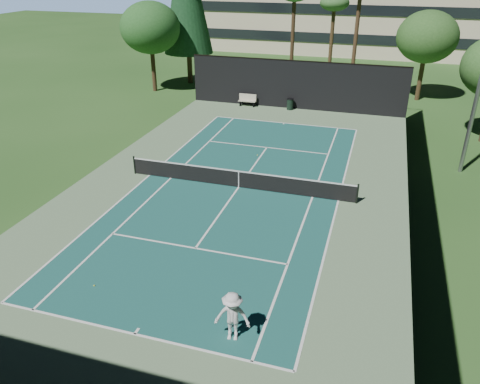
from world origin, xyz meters
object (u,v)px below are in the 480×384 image
object	(u,v)px
tennis_ball_a	(94,286)
player	(232,317)
tennis_ball_b	(226,171)
tennis_ball_d	(200,167)
tennis_ball_c	(257,155)
trash_bin	(290,104)
tennis_net	(239,178)
park_bench	(247,100)

from	to	relation	value
tennis_ball_a	player	bearing A→B (deg)	-10.03
tennis_ball_b	player	bearing A→B (deg)	-70.34
tennis_ball_d	tennis_ball_c	bearing A→B (deg)	44.94
player	trash_bin	world-z (taller)	player
tennis_ball_a	tennis_ball_c	distance (m)	15.09
player	tennis_net	bearing A→B (deg)	98.45
tennis_ball_d	trash_bin	world-z (taller)	trash_bin
player	park_bench	bearing A→B (deg)	97.48
player	tennis_ball_c	xyz separation A→B (m)	(-3.46, 15.94, -0.90)
tennis_net	tennis_ball_d	world-z (taller)	tennis_net
tennis_ball_b	park_bench	distance (m)	13.98
trash_bin	tennis_net	bearing A→B (deg)	-88.82
tennis_net	trash_bin	world-z (taller)	tennis_net
tennis_ball_a	tennis_ball_c	xyz separation A→B (m)	(2.52, 14.88, -0.00)
tennis_ball_b	tennis_ball_c	bearing A→B (deg)	68.88
tennis_ball_c	tennis_ball_a	bearing A→B (deg)	-99.62
tennis_ball_a	park_bench	xyz separation A→B (m)	(-1.28, 25.60, 0.51)
park_bench	player	bearing A→B (deg)	-74.75
tennis_ball_c	trash_bin	world-z (taller)	trash_bin
player	tennis_ball_d	world-z (taller)	player
tennis_ball_a	tennis_ball_d	distance (m)	12.03
tennis_net	tennis_ball_a	world-z (taller)	tennis_net
tennis_net	trash_bin	xyz separation A→B (m)	(-0.32, 15.58, -0.08)
player	tennis_ball_a	xyz separation A→B (m)	(-5.98, 1.06, -0.89)
tennis_net	park_bench	xyz separation A→B (m)	(-4.05, 15.59, -0.01)
park_bench	trash_bin	world-z (taller)	park_bench
tennis_net	tennis_ball_d	xyz separation A→B (m)	(-3.10, 2.02, -0.52)
tennis_net	player	size ratio (longest dim) A/B	6.97
tennis_net	player	bearing A→B (deg)	-73.78
tennis_ball_c	tennis_net	bearing A→B (deg)	-87.17
tennis_net	tennis_ball_c	distance (m)	4.90
tennis_ball_a	tennis_ball_b	distance (m)	11.96
park_bench	tennis_ball_d	bearing A→B (deg)	-85.99
tennis_ball_d	tennis_net	bearing A→B (deg)	-33.09
park_bench	tennis_ball_b	bearing A→B (deg)	-79.08
tennis_ball_a	tennis_ball_d	xyz separation A→B (m)	(-0.33, 12.03, 0.00)
tennis_ball_b	tennis_ball_d	world-z (taller)	tennis_ball_d
tennis_ball_a	park_bench	size ratio (longest dim) A/B	0.04
tennis_ball_d	trash_bin	size ratio (longest dim) A/B	0.08
tennis_net	player	xyz separation A→B (m)	(3.22, -11.07, 0.37)
player	tennis_ball_c	world-z (taller)	player
tennis_ball_a	trash_bin	world-z (taller)	trash_bin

